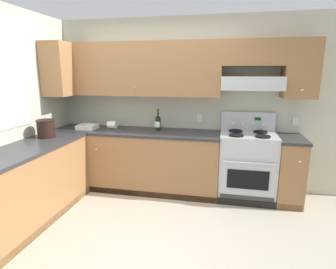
{
  "coord_description": "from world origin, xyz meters",
  "views": [
    {
      "loc": [
        1.0,
        -2.56,
        1.76
      ],
      "look_at": [
        0.32,
        0.7,
        1.0
      ],
      "focal_mm": 29.3,
      "sensor_mm": 36.0,
      "label": 1
    }
  ],
  "objects_px": {
    "stove": "(247,165)",
    "bucket": "(46,128)",
    "bowl": "(87,128)",
    "paper_towel_roll": "(112,125)",
    "wine_bottle": "(158,122)"
  },
  "relations": [
    {
      "from": "bowl",
      "to": "paper_towel_roll",
      "type": "relative_size",
      "value": 2.12
    },
    {
      "from": "wine_bottle",
      "to": "bowl",
      "type": "bearing_deg",
      "value": -172.49
    },
    {
      "from": "stove",
      "to": "paper_towel_roll",
      "type": "relative_size",
      "value": 8.99
    },
    {
      "from": "wine_bottle",
      "to": "bowl",
      "type": "height_order",
      "value": "wine_bottle"
    },
    {
      "from": "wine_bottle",
      "to": "paper_towel_roll",
      "type": "bearing_deg",
      "value": -176.65
    },
    {
      "from": "wine_bottle",
      "to": "bucket",
      "type": "height_order",
      "value": "wine_bottle"
    },
    {
      "from": "stove",
      "to": "bucket",
      "type": "bearing_deg",
      "value": -165.95
    },
    {
      "from": "stove",
      "to": "wine_bottle",
      "type": "relative_size",
      "value": 3.72
    },
    {
      "from": "stove",
      "to": "paper_towel_roll",
      "type": "height_order",
      "value": "stove"
    },
    {
      "from": "stove",
      "to": "bowl",
      "type": "height_order",
      "value": "stove"
    },
    {
      "from": "bowl",
      "to": "paper_towel_roll",
      "type": "height_order",
      "value": "paper_towel_roll"
    },
    {
      "from": "stove",
      "to": "paper_towel_roll",
      "type": "bearing_deg",
      "value": 178.47
    },
    {
      "from": "bowl",
      "to": "bucket",
      "type": "xyz_separation_m",
      "value": [
        -0.26,
        -0.62,
        0.1
      ]
    },
    {
      "from": "stove",
      "to": "bowl",
      "type": "distance_m",
      "value": 2.43
    },
    {
      "from": "bowl",
      "to": "bucket",
      "type": "relative_size",
      "value": 1.19
    }
  ]
}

